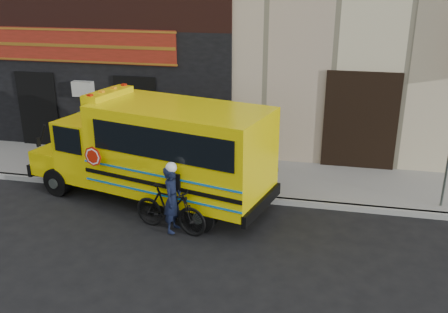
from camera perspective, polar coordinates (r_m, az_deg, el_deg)
ground at (r=11.72m, az=-4.53°, el=-9.91°), size 120.00×120.00×0.00m
curb at (r=13.91m, az=-1.50°, el=-4.39°), size 40.00×0.20×0.15m
sidewalk at (r=15.25m, az=-0.18°, el=-2.09°), size 40.00×3.00×0.15m
school_bus at (r=13.23m, az=-7.39°, el=0.82°), size 7.21×3.80×2.92m
bicycle at (r=12.03m, az=-6.19°, el=-5.98°), size 2.02×1.01×1.17m
cyclist at (r=11.86m, az=-5.91°, el=-5.09°), size 0.44×0.63×1.64m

